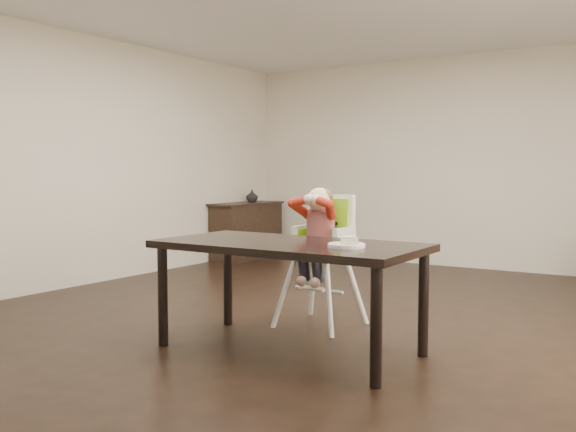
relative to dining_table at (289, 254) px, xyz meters
name	(u,v)px	position (x,y,z in m)	size (l,w,h in m)	color
ground	(324,320)	(-0.25, 0.94, -0.67)	(7.00, 7.00, 0.00)	black
room_walls	(325,94)	(-0.25, 0.94, 1.18)	(6.02, 7.02, 2.71)	beige
dining_table	(289,254)	(0.00, 0.00, 0.00)	(1.80, 0.90, 0.75)	black
high_chair	(322,229)	(-0.18, 0.77, 0.11)	(0.48, 0.48, 1.10)	white
plate	(347,243)	(0.47, -0.05, 0.10)	(0.26, 0.26, 0.07)	white
sideboard	(247,230)	(-3.03, 3.64, -0.27)	(0.44, 1.26, 0.79)	black
vase	(252,196)	(-3.03, 3.76, 0.20)	(0.17, 0.18, 0.17)	#99999E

